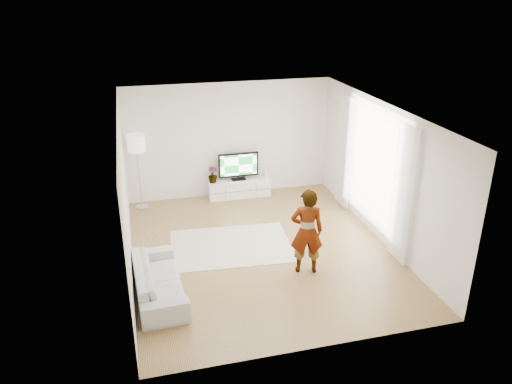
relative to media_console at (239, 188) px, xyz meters
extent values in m
plane|color=tan|center=(-0.18, -2.76, -0.21)|extent=(6.00, 6.00, 0.00)
plane|color=white|center=(-0.18, -2.76, 2.59)|extent=(6.00, 6.00, 0.00)
cube|color=silver|center=(-2.68, -2.76, 1.19)|extent=(0.02, 6.00, 2.80)
cube|color=silver|center=(2.32, -2.76, 1.19)|extent=(0.02, 6.00, 2.80)
cube|color=silver|center=(-0.18, 0.24, 1.19)|extent=(5.00, 0.02, 2.80)
cube|color=silver|center=(-0.18, -5.76, 1.19)|extent=(5.00, 0.02, 2.80)
cube|color=white|center=(2.30, -2.46, 1.24)|extent=(0.01, 2.60, 2.50)
cube|color=white|center=(2.22, -3.76, 1.14)|extent=(0.04, 0.70, 2.60)
cube|color=white|center=(2.22, -1.16, 1.14)|extent=(0.04, 0.70, 2.60)
cube|color=white|center=(0.00, 0.00, 0.00)|extent=(1.53, 0.43, 0.43)
cube|color=black|center=(0.00, -0.22, 0.00)|extent=(1.48, 0.00, 0.01)
cube|color=black|center=(-0.38, -0.22, 0.00)|extent=(0.01, 0.00, 0.38)
cube|color=black|center=(0.38, -0.22, 0.00)|extent=(0.01, 0.00, 0.38)
cube|color=black|center=(0.00, 0.03, 0.22)|extent=(0.35, 0.19, 0.02)
cube|color=black|center=(0.00, 0.03, 0.27)|extent=(0.07, 0.04, 0.07)
cube|color=black|center=(0.00, 0.03, 0.60)|extent=(0.99, 0.05, 0.60)
cube|color=#168B2B|center=(0.00, 0.00, 0.60)|extent=(0.90, 0.01, 0.51)
cube|color=white|center=(0.67, 0.00, 0.32)|extent=(0.07, 0.16, 0.21)
cube|color=#4CB2FF|center=(0.67, -0.08, 0.34)|extent=(0.01, 0.00, 0.11)
imported|color=#3F7238|center=(-0.65, 0.00, 0.41)|extent=(0.23, 0.23, 0.39)
cube|color=beige|center=(-0.72, -2.46, -0.21)|extent=(2.52, 1.90, 0.01)
imported|color=#334772|center=(0.41, -3.73, 0.61)|extent=(0.66, 0.51, 1.62)
imported|color=beige|center=(-2.26, -3.81, 0.07)|extent=(0.85, 1.98, 0.57)
cylinder|color=silver|center=(-2.38, -0.06, -0.20)|extent=(0.31, 0.31, 0.02)
cylinder|color=silver|center=(-2.38, -0.06, 0.49)|extent=(0.04, 0.04, 1.37)
cylinder|color=white|center=(-2.38, -0.06, 1.37)|extent=(0.39, 0.39, 0.38)
camera|label=1|loc=(-2.46, -11.18, 4.70)|focal=35.00mm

